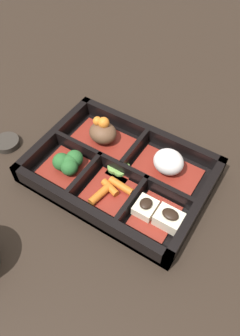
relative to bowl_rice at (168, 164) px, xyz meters
name	(u,v)px	position (x,y,z in m)	size (l,w,h in m)	color
ground_plane	(120,177)	(-0.07, -0.05, -0.03)	(3.00, 3.00, 0.00)	black
bento_base	(120,175)	(-0.07, -0.05, -0.03)	(0.30, 0.22, 0.01)	black
bento_rim	(120,171)	(-0.07, -0.05, -0.01)	(0.30, 0.22, 0.04)	black
bowl_stew	(103,134)	(-0.14, 0.00, 0.00)	(0.12, 0.07, 0.05)	maroon
bowl_rice	(168,164)	(0.00, 0.00, 0.00)	(0.12, 0.07, 0.05)	maroon
bowl_greens	(67,163)	(-0.15, -0.09, 0.00)	(0.07, 0.07, 0.04)	maroon
bowl_carrots	(109,191)	(-0.06, -0.09, -0.01)	(0.07, 0.08, 0.02)	maroon
bowl_tofu	(158,215)	(0.03, -0.09, -0.01)	(0.08, 0.07, 0.04)	maroon
bowl_pickles	(119,169)	(-0.07, -0.04, -0.01)	(0.04, 0.04, 0.01)	maroon
sauce_dish	(7,143)	(-0.29, -0.10, -0.02)	(0.05, 0.05, 0.01)	#2D2823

